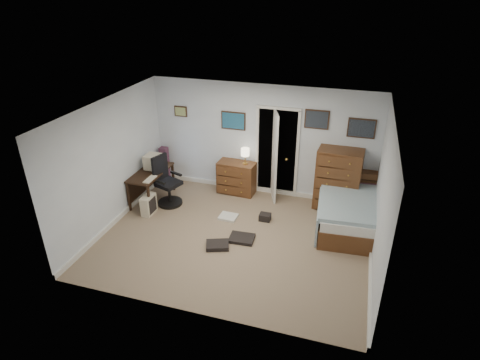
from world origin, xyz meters
name	(u,v)px	position (x,y,z in m)	size (l,w,h in m)	color
floor	(235,238)	(0.00, 0.00, -0.01)	(5.00, 4.00, 0.02)	#87745D
computer_desk	(148,178)	(-2.28, 0.89, 0.53)	(0.57, 1.21, 0.69)	black
crt_monitor	(154,162)	(-2.18, 1.04, 0.86)	(0.36, 0.34, 0.33)	beige
keyboard	(150,179)	(-2.02, 0.54, 0.70)	(0.14, 0.37, 0.02)	beige
pc_tower	(149,205)	(-2.00, 0.34, 0.21)	(0.20, 0.39, 0.42)	beige
office_chair	(167,186)	(-1.81, 0.85, 0.42)	(0.68, 0.68, 1.10)	black
media_stack	(165,165)	(-2.32, 1.79, 0.45)	(0.18, 0.18, 0.89)	maroon
low_dresser	(237,178)	(-0.52, 1.77, 0.37)	(0.84, 0.42, 0.75)	#59311C
table_lamp	(245,153)	(-0.32, 1.77, 1.02)	(0.20, 0.20, 0.36)	gold
doorway	(280,148)	(0.35, 2.27, 1.00)	(0.96, 1.12, 2.05)	black
tall_dresser	(338,179)	(1.72, 1.75, 0.67)	(0.91, 0.53, 1.33)	#59311C
headboard_bookcase	(361,189)	(2.21, 1.86, 0.46)	(0.97, 0.31, 0.86)	#59311C
bed	(347,208)	(1.98, 1.17, 0.33)	(1.27, 2.20, 0.70)	#59311C
wall_posters	(289,122)	(0.57, 1.98, 1.75)	(4.38, 0.04, 0.60)	#331E11
floor_clutter	(236,232)	(-0.01, 0.14, 0.04)	(1.05, 1.46, 0.14)	black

